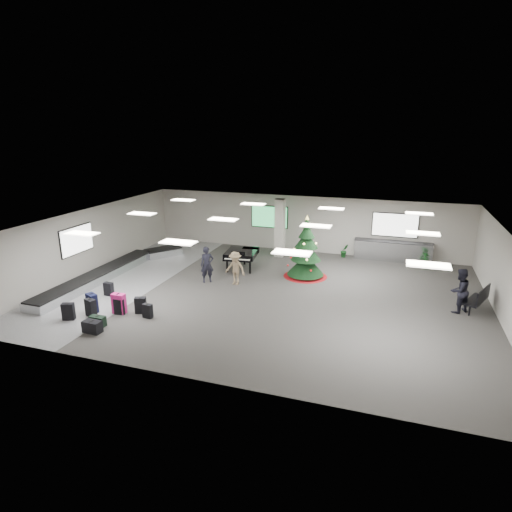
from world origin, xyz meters
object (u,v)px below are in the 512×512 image
(christmas_tree, at_px, (306,256))
(traveler_b, at_px, (235,268))
(grand_piano, at_px, (241,254))
(potted_plant_left, at_px, (344,251))
(traveler_a, at_px, (207,265))
(pink_suitcase, at_px, (119,304))
(potted_plant_right, at_px, (426,260))
(traveler_bench, at_px, (459,291))
(baggage_carousel, at_px, (113,271))
(bench, at_px, (479,298))
(service_counter, at_px, (392,251))

(christmas_tree, distance_m, traveler_b, 3.51)
(grand_piano, relative_size, potted_plant_left, 2.80)
(traveler_a, bearing_deg, grand_piano, 35.71)
(pink_suitcase, distance_m, potted_plant_right, 14.99)
(traveler_bench, bearing_deg, potted_plant_left, -93.23)
(christmas_tree, relative_size, potted_plant_left, 4.03)
(baggage_carousel, height_order, pink_suitcase, pink_suitcase)
(pink_suitcase, height_order, traveler_b, traveler_b)
(christmas_tree, relative_size, traveler_bench, 1.69)
(traveler_a, distance_m, traveler_bench, 10.64)
(bench, bearing_deg, baggage_carousel, -152.60)
(potted_plant_left, bearing_deg, traveler_b, -125.36)
(pink_suitcase, relative_size, grand_piano, 0.39)
(pink_suitcase, bearing_deg, potted_plant_left, 54.16)
(grand_piano, bearing_deg, potted_plant_right, 11.82)
(christmas_tree, bearing_deg, traveler_bench, -19.11)
(traveler_a, bearing_deg, pink_suitcase, -146.96)
(service_counter, height_order, traveler_bench, traveler_bench)
(pink_suitcase, distance_m, traveler_b, 5.40)
(service_counter, distance_m, potted_plant_left, 2.54)
(bench, height_order, traveler_a, traveler_a)
(service_counter, height_order, potted_plant_left, service_counter)
(service_counter, distance_m, grand_piano, 8.20)
(christmas_tree, xyz_separation_m, grand_piano, (-3.32, 0.09, -0.25))
(traveler_b, height_order, potted_plant_right, traveler_b)
(christmas_tree, distance_m, potted_plant_left, 4.10)
(grand_piano, relative_size, traveler_bench, 1.18)
(traveler_a, xyz_separation_m, traveler_b, (1.35, 0.12, -0.07))
(baggage_carousel, distance_m, grand_piano, 6.32)
(pink_suitcase, height_order, grand_piano, grand_piano)
(christmas_tree, relative_size, bench, 1.83)
(baggage_carousel, height_order, traveler_bench, traveler_bench)
(pink_suitcase, relative_size, potted_plant_left, 1.10)
(traveler_a, height_order, potted_plant_right, traveler_a)
(grand_piano, bearing_deg, pink_suitcase, -118.88)
(traveler_bench, distance_m, potted_plant_right, 5.51)
(pink_suitcase, distance_m, christmas_tree, 8.81)
(baggage_carousel, distance_m, pink_suitcase, 4.78)
(grand_piano, xyz_separation_m, traveler_a, (-0.83, -2.30, 0.06))
(traveler_a, height_order, potted_plant_left, traveler_a)
(traveler_bench, distance_m, potted_plant_left, 7.93)
(traveler_b, bearing_deg, pink_suitcase, -114.83)
(baggage_carousel, height_order, christmas_tree, christmas_tree)
(baggage_carousel, relative_size, service_counter, 2.40)
(potted_plant_right, bearing_deg, christmas_tree, -150.30)
(pink_suitcase, distance_m, potted_plant_left, 12.62)
(service_counter, xyz_separation_m, traveler_a, (-8.06, -6.17, 0.30))
(pink_suitcase, distance_m, traveler_a, 4.65)
(pink_suitcase, bearing_deg, bench, 18.75)
(baggage_carousel, relative_size, traveler_bench, 5.48)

